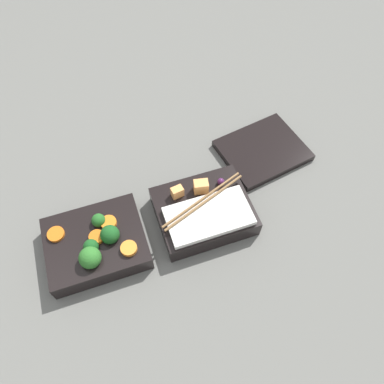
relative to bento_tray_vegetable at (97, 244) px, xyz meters
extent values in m
plane|color=slate|center=(0.09, 0.00, -0.02)|extent=(3.00, 3.00, 0.00)
cube|color=black|center=(0.00, 0.00, 0.00)|extent=(0.19, 0.15, 0.04)
sphere|color=#2D7028|center=(-0.01, -0.04, 0.03)|extent=(0.04, 0.04, 0.04)
sphere|color=#236023|center=(0.02, 0.03, 0.02)|extent=(0.03, 0.03, 0.03)
sphere|color=#19511E|center=(-0.01, -0.01, 0.02)|extent=(0.03, 0.03, 0.03)
sphere|color=#19511E|center=(0.03, 0.00, 0.03)|extent=(0.04, 0.04, 0.04)
cylinder|color=orange|center=(-0.07, 0.03, 0.02)|extent=(0.04, 0.04, 0.01)
cylinder|color=orange|center=(0.03, 0.03, 0.02)|extent=(0.04, 0.04, 0.01)
cylinder|color=orange|center=(0.01, 0.00, 0.02)|extent=(0.03, 0.03, 0.01)
cylinder|color=orange|center=(0.06, -0.04, 0.02)|extent=(0.04, 0.04, 0.01)
cube|color=black|center=(0.22, 0.01, 0.00)|extent=(0.19, 0.15, 0.04)
cube|color=white|center=(0.22, -0.02, 0.02)|extent=(0.16, 0.09, 0.01)
cube|color=#F4A356|center=(0.18, 0.04, 0.03)|extent=(0.03, 0.02, 0.02)
cube|color=#F4A356|center=(0.22, 0.04, 0.03)|extent=(0.03, 0.03, 0.03)
sphere|color=#4C1E4C|center=(0.27, 0.04, 0.02)|extent=(0.01, 0.01, 0.01)
cylinder|color=olive|center=(0.22, 0.00, 0.03)|extent=(0.18, 0.07, 0.01)
cylinder|color=olive|center=(0.22, 0.01, 0.03)|extent=(0.18, 0.07, 0.01)
cube|color=black|center=(0.40, 0.12, -0.02)|extent=(0.20, 0.18, 0.02)
camera|label=1|loc=(0.08, -0.34, 0.65)|focal=35.00mm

